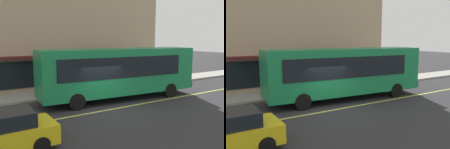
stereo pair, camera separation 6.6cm
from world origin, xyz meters
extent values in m
plane|color=#28282B|center=(0.00, 0.00, 0.00)|extent=(120.00, 120.00, 0.00)
cube|color=#9E9B93|center=(0.00, 5.48, 0.07)|extent=(80.00, 2.65, 0.15)
cube|color=#D8D14C|center=(0.00, 0.00, 0.00)|extent=(36.00, 0.16, 0.01)
cube|color=tan|center=(-0.16, 12.54, 6.93)|extent=(19.74, 11.45, 13.86)
cube|color=#4C1919|center=(-0.16, 6.56, 2.80)|extent=(13.82, 0.70, 0.20)
cube|color=black|center=(-0.16, 6.78, 1.50)|extent=(11.84, 0.08, 2.00)
cube|color=#197F47|center=(2.05, 1.84, 2.00)|extent=(11.16, 3.36, 3.00)
cube|color=black|center=(7.48, 1.41, 2.36)|extent=(0.28, 2.10, 1.80)
cube|color=black|center=(1.85, 3.13, 2.36)|extent=(8.78, 0.75, 1.32)
cube|color=black|center=(1.65, 0.59, 2.36)|extent=(8.78, 0.75, 1.32)
cube|color=#0CF259|center=(7.55, 1.40, 3.25)|extent=(0.23, 1.90, 0.36)
cube|color=#2D2D33|center=(7.58, 1.40, 0.75)|extent=(0.35, 2.41, 0.40)
cylinder|color=black|center=(5.64, 2.69, 0.50)|extent=(1.02, 0.38, 1.00)
cylinder|color=black|center=(5.47, 0.43, 0.50)|extent=(1.02, 0.38, 1.00)
cylinder|color=black|center=(-1.37, 3.24, 0.50)|extent=(1.02, 0.38, 1.00)
cylinder|color=black|center=(-1.55, 0.99, 0.50)|extent=(1.02, 0.38, 1.00)
cylinder|color=black|center=(-4.92, -3.37, 0.32)|extent=(0.64, 0.23, 0.64)
cylinder|color=black|center=(-4.94, -1.73, 0.32)|extent=(0.64, 0.23, 0.64)
cylinder|color=black|center=(-0.31, 5.45, 0.58)|extent=(0.18, 0.18, 0.87)
cylinder|color=#33388C|center=(-0.31, 5.45, 1.36)|extent=(0.34, 0.34, 0.69)
sphere|color=tan|center=(-0.31, 5.45, 1.82)|extent=(0.24, 0.24, 0.24)
camera|label=1|loc=(-7.25, -11.90, 4.18)|focal=39.15mm
camera|label=2|loc=(-7.20, -11.93, 4.18)|focal=39.15mm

